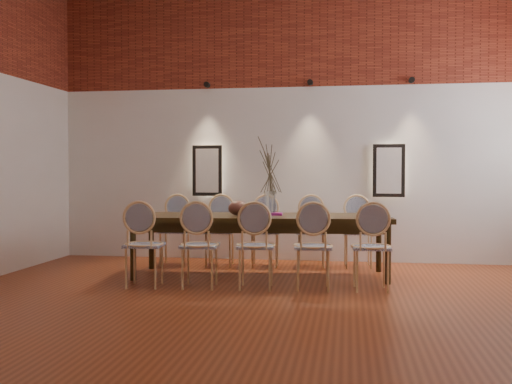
# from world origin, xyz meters

# --- Properties ---
(floor) EXTENTS (7.00, 7.00, 0.02)m
(floor) POSITION_xyz_m (0.00, 0.00, -0.01)
(floor) COLOR brown
(floor) RESTS_ON ground
(wall_back) EXTENTS (7.00, 0.10, 4.00)m
(wall_back) POSITION_xyz_m (0.00, 3.55, 2.00)
(wall_back) COLOR silver
(wall_back) RESTS_ON ground
(brick_band_back) EXTENTS (7.00, 0.02, 1.50)m
(brick_band_back) POSITION_xyz_m (0.00, 3.48, 3.25)
(brick_band_back) COLOR maroon
(brick_band_back) RESTS_ON ground
(niche_left) EXTENTS (0.36, 0.06, 0.66)m
(niche_left) POSITION_xyz_m (-1.30, 3.45, 1.30)
(niche_left) COLOR #FFEAC6
(niche_left) RESTS_ON wall_back
(niche_right) EXTENTS (0.36, 0.06, 0.66)m
(niche_right) POSITION_xyz_m (1.30, 3.45, 1.30)
(niche_right) COLOR #FFEAC6
(niche_right) RESTS_ON wall_back
(spot_fixture_left) EXTENTS (0.08, 0.10, 0.08)m
(spot_fixture_left) POSITION_xyz_m (-1.30, 3.42, 2.55)
(spot_fixture_left) COLOR black
(spot_fixture_left) RESTS_ON wall_back
(spot_fixture_mid) EXTENTS (0.08, 0.10, 0.08)m
(spot_fixture_mid) POSITION_xyz_m (0.20, 3.42, 2.55)
(spot_fixture_mid) COLOR black
(spot_fixture_mid) RESTS_ON wall_back
(spot_fixture_right) EXTENTS (0.08, 0.10, 0.08)m
(spot_fixture_right) POSITION_xyz_m (1.60, 3.42, 2.55)
(spot_fixture_right) COLOR black
(spot_fixture_right) RESTS_ON wall_back
(dining_table) EXTENTS (3.20, 1.23, 0.75)m
(dining_table) POSITION_xyz_m (-0.32, 2.14, 0.38)
(dining_table) COLOR #34240C
(dining_table) RESTS_ON floor
(chair_near_a) EXTENTS (0.47, 0.47, 0.94)m
(chair_near_a) POSITION_xyz_m (-1.51, 1.27, 0.47)
(chair_near_a) COLOR #E0B87B
(chair_near_a) RESTS_ON floor
(chair_near_b) EXTENTS (0.47, 0.47, 0.94)m
(chair_near_b) POSITION_xyz_m (-0.88, 1.32, 0.47)
(chair_near_b) COLOR #E0B87B
(chair_near_b) RESTS_ON floor
(chair_near_c) EXTENTS (0.47, 0.47, 0.94)m
(chair_near_c) POSITION_xyz_m (-0.26, 1.36, 0.47)
(chair_near_c) COLOR #E0B87B
(chair_near_c) RESTS_ON floor
(chair_near_d) EXTENTS (0.47, 0.47, 0.94)m
(chair_near_d) POSITION_xyz_m (0.36, 1.41, 0.47)
(chair_near_d) COLOR #E0B87B
(chair_near_d) RESTS_ON floor
(chair_near_e) EXTENTS (0.47, 0.47, 0.94)m
(chair_near_e) POSITION_xyz_m (0.99, 1.46, 0.47)
(chair_near_e) COLOR #E0B87B
(chair_near_e) RESTS_ON floor
(chair_far_a) EXTENTS (0.47, 0.47, 0.94)m
(chair_far_a) POSITION_xyz_m (-1.62, 2.83, 0.47)
(chair_far_a) COLOR #E0B87B
(chair_far_a) RESTS_ON floor
(chair_far_b) EXTENTS (0.47, 0.47, 0.94)m
(chair_far_b) POSITION_xyz_m (-1.00, 2.88, 0.47)
(chair_far_b) COLOR #E0B87B
(chair_far_b) RESTS_ON floor
(chair_far_c) EXTENTS (0.47, 0.47, 0.94)m
(chair_far_c) POSITION_xyz_m (-0.38, 2.93, 0.47)
(chair_far_c) COLOR #E0B87B
(chair_far_c) RESTS_ON floor
(chair_far_d) EXTENTS (0.47, 0.47, 0.94)m
(chair_far_d) POSITION_xyz_m (0.25, 2.97, 0.47)
(chair_far_d) COLOR #E0B87B
(chair_far_d) RESTS_ON floor
(chair_far_e) EXTENTS (0.47, 0.47, 0.94)m
(chair_far_e) POSITION_xyz_m (0.87, 3.02, 0.47)
(chair_far_e) COLOR #E0B87B
(chair_far_e) RESTS_ON floor
(vase) EXTENTS (0.14, 0.14, 0.30)m
(vase) POSITION_xyz_m (-0.21, 2.15, 0.90)
(vase) COLOR silver
(vase) RESTS_ON dining_table
(dried_branches) EXTENTS (0.50, 0.50, 0.70)m
(dried_branches) POSITION_xyz_m (-0.21, 2.15, 1.35)
(dried_branches) COLOR #443B26
(dried_branches) RESTS_ON vase
(bowl) EXTENTS (0.24, 0.24, 0.18)m
(bowl) POSITION_xyz_m (-0.59, 2.07, 0.84)
(bowl) COLOR #562A1F
(bowl) RESTS_ON dining_table
(book) EXTENTS (0.27, 0.20, 0.03)m
(book) POSITION_xyz_m (-0.19, 2.19, 0.77)
(book) COLOR #9B1E7E
(book) RESTS_ON dining_table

